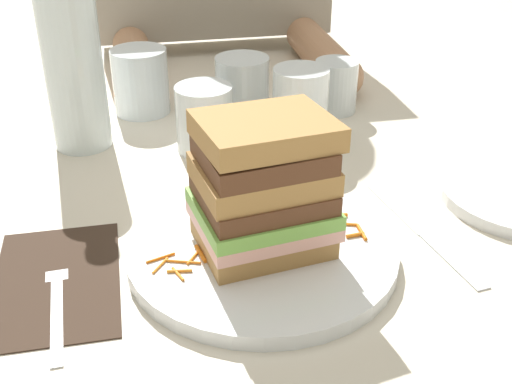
{
  "coord_description": "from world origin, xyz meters",
  "views": [
    {
      "loc": [
        -0.09,
        -0.52,
        0.36
      ],
      "look_at": [
        0.01,
        0.01,
        0.05
      ],
      "focal_mm": 45.67,
      "sensor_mm": 36.0,
      "label": 1
    }
  ],
  "objects": [
    {
      "name": "ground_plane",
      "position": [
        0.0,
        0.0,
        0.0
      ],
      "size": [
        3.0,
        3.0,
        0.0
      ],
      "primitive_type": "plane",
      "color": "beige"
    },
    {
      "name": "main_plate",
      "position": [
        0.01,
        -0.02,
        0.01
      ],
      "size": [
        0.25,
        0.25,
        0.01
      ],
      "primitive_type": "cylinder",
      "color": "white",
      "rests_on": "ground_plane"
    },
    {
      "name": "sandwich",
      "position": [
        0.01,
        -0.02,
        0.08
      ],
      "size": [
        0.13,
        0.12,
        0.13
      ],
      "color": "#A87A42",
      "rests_on": "main_plate"
    },
    {
      "name": "carrot_shred_0",
      "position": [
        -0.08,
        -0.03,
        0.02
      ],
      "size": [
        0.03,
        0.01,
        0.0
      ],
      "primitive_type": "cylinder",
      "rotation": [
        0.0,
        1.57,
        3.47
      ],
      "color": "orange",
      "rests_on": "main_plate"
    },
    {
      "name": "carrot_shred_1",
      "position": [
        -0.05,
        -0.04,
        0.02
      ],
      "size": [
        0.01,
        0.02,
        0.0
      ],
      "primitive_type": "cylinder",
      "rotation": [
        0.0,
        1.57,
        0.97
      ],
      "color": "orange",
      "rests_on": "main_plate"
    },
    {
      "name": "carrot_shred_2",
      "position": [
        -0.08,
        -0.04,
        0.02
      ],
      "size": [
        0.02,
        0.02,
        0.0
      ],
      "primitive_type": "cylinder",
      "rotation": [
        0.0,
        1.57,
        0.95
      ],
      "color": "orange",
      "rests_on": "main_plate"
    },
    {
      "name": "carrot_shred_3",
      "position": [
        -0.07,
        -0.06,
        0.02
      ],
      "size": [
        0.01,
        0.02,
        0.0
      ],
      "primitive_type": "cylinder",
      "rotation": [
        0.0,
        1.57,
        1.94
      ],
      "color": "orange",
      "rests_on": "main_plate"
    },
    {
      "name": "carrot_shred_4",
      "position": [
        -0.06,
        -0.04,
        0.02
      ],
      "size": [
        0.03,
        0.01,
        0.0
      ],
      "primitive_type": "cylinder",
      "rotation": [
        0.0,
        1.57,
        2.82
      ],
      "color": "orange",
      "rests_on": "main_plate"
    },
    {
      "name": "carrot_shred_5",
      "position": [
        -0.07,
        -0.05,
        0.02
      ],
      "size": [
        0.02,
        0.01,
        0.0
      ],
      "primitive_type": "cylinder",
      "rotation": [
        0.0,
        1.57,
        3.0
      ],
      "color": "orange",
      "rests_on": "main_plate"
    },
    {
      "name": "carrot_shred_6",
      "position": [
        -0.05,
        -0.03,
        0.02
      ],
      "size": [
        0.01,
        0.03,
        0.0
      ],
      "primitive_type": "cylinder",
      "rotation": [
        0.0,
        1.57,
        1.77
      ],
      "color": "orange",
      "rests_on": "main_plate"
    },
    {
      "name": "carrot_shred_7",
      "position": [
        0.1,
        -0.01,
        0.02
      ],
      "size": [
        0.03,
        0.01,
        0.0
      ],
      "primitive_type": "cylinder",
      "rotation": [
        0.0,
        1.57,
        2.83
      ],
      "color": "orange",
      "rests_on": "main_plate"
    },
    {
      "name": "carrot_shred_8",
      "position": [
        0.08,
        -0.02,
        0.02
      ],
      "size": [
        0.03,
        0.02,
        0.0
      ],
      "primitive_type": "cylinder",
      "rotation": [
        0.0,
        1.57,
        0.7
      ],
      "color": "orange",
      "rests_on": "main_plate"
    },
    {
      "name": "carrot_shred_9",
      "position": [
        0.07,
        -0.01,
        0.02
      ],
      "size": [
        0.02,
        0.01,
        0.0
      ],
      "primitive_type": "cylinder",
      "rotation": [
        0.0,
        1.57,
        3.46
      ],
      "color": "orange",
      "rests_on": "main_plate"
    },
    {
      "name": "carrot_shred_10",
      "position": [
        0.1,
        -0.03,
        0.02
      ],
      "size": [
        0.02,
        0.01,
        0.0
      ],
      "primitive_type": "cylinder",
      "rotation": [
        0.0,
        1.57,
        3.24
      ],
      "color": "orange",
      "rests_on": "main_plate"
    },
    {
      "name": "carrot_shred_11",
      "position": [
        0.09,
        0.01,
        0.02
      ],
      "size": [
        0.02,
        0.01,
        0.0
      ],
      "primitive_type": "cylinder",
      "rotation": [
        0.0,
        1.57,
        6.23
      ],
      "color": "orange",
      "rests_on": "main_plate"
    },
    {
      "name": "carrot_shred_12",
      "position": [
        0.11,
        -0.03,
        0.02
      ],
      "size": [
        0.0,
        0.03,
        0.0
      ],
      "primitive_type": "cylinder",
      "rotation": [
        0.0,
        1.57,
        1.55
      ],
      "color": "orange",
      "rests_on": "main_plate"
    },
    {
      "name": "napkin_dark",
      "position": [
        -0.18,
        -0.03,
        0.0
      ],
      "size": [
        0.11,
        0.17,
        0.0
      ],
      "primitive_type": "cube",
      "rotation": [
        0.0,
        0.0,
        0.01
      ],
      "color": "#38281E",
      "rests_on": "ground_plane"
    },
    {
      "name": "fork",
      "position": [
        -0.17,
        -0.05,
        0.0
      ],
      "size": [
        0.03,
        0.17,
        0.0
      ],
      "color": "silver",
      "rests_on": "napkin_dark"
    },
    {
      "name": "knife",
      "position": [
        0.18,
        -0.02,
        0.0
      ],
      "size": [
        0.04,
        0.2,
        0.0
      ],
      "color": "silver",
      "rests_on": "ground_plane"
    },
    {
      "name": "juice_glass",
      "position": [
        0.11,
        0.21,
        0.05
      ],
      "size": [
        0.07,
        0.07,
        0.1
      ],
      "color": "white",
      "rests_on": "ground_plane"
    },
    {
      "name": "water_bottle",
      "position": [
        -0.16,
        0.26,
        0.12
      ],
      "size": [
        0.07,
        0.07,
        0.27
      ],
      "color": "silver",
      "rests_on": "ground_plane"
    },
    {
      "name": "empty_tumbler_0",
      "position": [
        0.05,
        0.29,
        0.05
      ],
      "size": [
        0.07,
        0.07,
        0.09
      ],
      "primitive_type": "cylinder",
      "color": "silver",
      "rests_on": "ground_plane"
    },
    {
      "name": "empty_tumbler_1",
      "position": [
        -0.08,
        0.36,
        0.05
      ],
      "size": [
        0.08,
        0.08,
        0.09
      ],
      "primitive_type": "cylinder",
      "color": "silver",
      "rests_on": "ground_plane"
    },
    {
      "name": "empty_tumbler_2",
      "position": [
        -0.01,
        0.22,
        0.04
      ],
      "size": [
        0.07,
        0.07,
        0.08
      ],
      "primitive_type": "cylinder",
      "color": "silver",
      "rests_on": "ground_plane"
    },
    {
      "name": "empty_tumbler_3",
      "position": [
        0.19,
        0.31,
        0.04
      ],
      "size": [
        0.06,
        0.06,
        0.07
      ],
      "primitive_type": "cylinder",
      "color": "silver",
      "rests_on": "ground_plane"
    }
  ]
}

